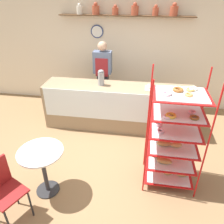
% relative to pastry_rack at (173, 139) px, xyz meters
% --- Properties ---
extents(ground_plane, '(14.00, 14.00, 0.00)m').
position_rel_pastry_rack_xyz_m(ground_plane, '(-0.97, 0.18, -0.80)').
color(ground_plane, olive).
extents(back_wall, '(10.00, 0.30, 2.70)m').
position_rel_pastry_rack_xyz_m(back_wall, '(-0.97, 2.61, 0.57)').
color(back_wall, beige).
rests_on(back_wall, ground_plane).
extents(display_counter, '(3.05, 0.64, 0.94)m').
position_rel_pastry_rack_xyz_m(display_counter, '(-0.97, 1.41, -0.32)').
color(display_counter, '#937A5B').
rests_on(display_counter, ground_plane).
extents(pastry_rack, '(0.76, 0.58, 1.78)m').
position_rel_pastry_rack_xyz_m(pastry_rack, '(0.00, 0.00, 0.00)').
color(pastry_rack, '#B71414').
rests_on(pastry_rack, ground_plane).
extents(person_worker, '(0.39, 0.23, 1.68)m').
position_rel_pastry_rack_xyz_m(person_worker, '(-1.40, 2.00, 0.13)').
color(person_worker, '#282833').
rests_on(person_worker, ground_plane).
extents(cafe_table, '(0.62, 0.62, 0.75)m').
position_rel_pastry_rack_xyz_m(cafe_table, '(-1.77, -0.50, -0.24)').
color(cafe_table, '#262628').
rests_on(cafe_table, ground_plane).
extents(cafe_chair, '(0.50, 0.50, 0.89)m').
position_rel_pastry_rack_xyz_m(cafe_chair, '(-2.08, -0.97, -0.25)').
color(cafe_chair, black).
rests_on(cafe_chair, ground_plane).
extents(coffee_carafe, '(0.12, 0.12, 0.32)m').
position_rel_pastry_rack_xyz_m(coffee_carafe, '(-1.32, 1.42, 0.30)').
color(coffee_carafe, gray).
rests_on(coffee_carafe, display_counter).
extents(donut_tray_counter, '(0.38, 0.27, 0.05)m').
position_rel_pastry_rack_xyz_m(donut_tray_counter, '(-0.26, 1.40, 0.17)').
color(donut_tray_counter, silver).
rests_on(donut_tray_counter, display_counter).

